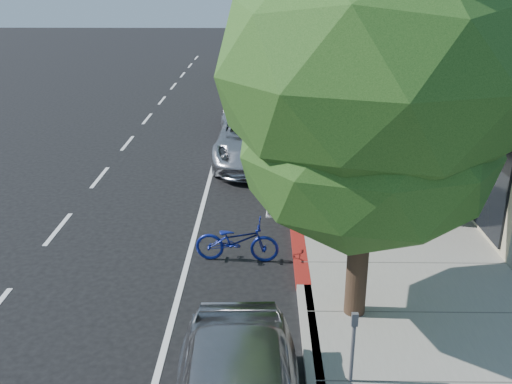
{
  "coord_description": "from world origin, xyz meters",
  "views": [
    {
      "loc": [
        -0.85,
        -11.41,
        6.23
      ],
      "look_at": [
        -1.03,
        1.25,
        1.35
      ],
      "focal_mm": 40.0,
      "sensor_mm": 36.0,
      "label": 1
    }
  ],
  "objects_px": {
    "street_tree_1": "(332,22)",
    "cyclist": "(270,187)",
    "street_tree_2": "(313,31)",
    "white_pickup": "(268,84)",
    "dark_sedan": "(247,105)",
    "street_tree_0": "(371,76)",
    "street_tree_3": "(303,3)",
    "bicycle": "(237,241)",
    "street_tree_5": "(291,3)",
    "dark_suv_far": "(270,66)",
    "street_tree_4": "(296,5)",
    "silver_suv": "(256,137)",
    "pedestrian": "(380,114)"
  },
  "relations": [
    {
      "from": "street_tree_4",
      "to": "dark_suv_far",
      "type": "bearing_deg",
      "value": 122.56
    },
    {
      "from": "street_tree_1",
      "to": "street_tree_3",
      "type": "height_order",
      "value": "street_tree_1"
    },
    {
      "from": "cyclist",
      "to": "street_tree_0",
      "type": "bearing_deg",
      "value": -154.87
    },
    {
      "from": "street_tree_2",
      "to": "street_tree_3",
      "type": "xyz_separation_m",
      "value": [
        -0.0,
        6.0,
        0.69
      ]
    },
    {
      "from": "street_tree_2",
      "to": "street_tree_4",
      "type": "relative_size",
      "value": 0.92
    },
    {
      "from": "bicycle",
      "to": "silver_suv",
      "type": "height_order",
      "value": "silver_suv"
    },
    {
      "from": "street_tree_2",
      "to": "silver_suv",
      "type": "xyz_separation_m",
      "value": [
        -2.02,
        -2.08,
        -3.41
      ]
    },
    {
      "from": "cyclist",
      "to": "pedestrian",
      "type": "distance_m",
      "value": 9.23
    },
    {
      "from": "street_tree_1",
      "to": "dark_sedan",
      "type": "relative_size",
      "value": 1.57
    },
    {
      "from": "street_tree_1",
      "to": "bicycle",
      "type": "relative_size",
      "value": 4.24
    },
    {
      "from": "street_tree_4",
      "to": "street_tree_5",
      "type": "distance_m",
      "value": 6.0
    },
    {
      "from": "cyclist",
      "to": "bicycle",
      "type": "bearing_deg",
      "value": 171.27
    },
    {
      "from": "bicycle",
      "to": "street_tree_3",
      "type": "bearing_deg",
      "value": -4.75
    },
    {
      "from": "street_tree_3",
      "to": "white_pickup",
      "type": "xyz_separation_m",
      "value": [
        -1.54,
        1.85,
        -4.04
      ]
    },
    {
      "from": "street_tree_5",
      "to": "dark_suv_far",
      "type": "relative_size",
      "value": 1.38
    },
    {
      "from": "street_tree_1",
      "to": "bicycle",
      "type": "xyz_separation_m",
      "value": [
        -2.36,
        -3.65,
        -4.54
      ]
    },
    {
      "from": "street_tree_3",
      "to": "dark_suv_far",
      "type": "distance_m",
      "value": 9.25
    },
    {
      "from": "street_tree_0",
      "to": "pedestrian",
      "type": "relative_size",
      "value": 4.87
    },
    {
      "from": "street_tree_2",
      "to": "street_tree_4",
      "type": "bearing_deg",
      "value": 90.0
    },
    {
      "from": "cyclist",
      "to": "white_pickup",
      "type": "height_order",
      "value": "white_pickup"
    },
    {
      "from": "dark_sedan",
      "to": "street_tree_0",
      "type": "bearing_deg",
      "value": -80.81
    },
    {
      "from": "street_tree_0",
      "to": "silver_suv",
      "type": "distance_m",
      "value": 10.81
    },
    {
      "from": "street_tree_1",
      "to": "silver_suv",
      "type": "bearing_deg",
      "value": 117.24
    },
    {
      "from": "street_tree_4",
      "to": "dark_sedan",
      "type": "distance_m",
      "value": 9.98
    },
    {
      "from": "cyclist",
      "to": "dark_suv_far",
      "type": "distance_m",
      "value": 21.19
    },
    {
      "from": "dark_suv_far",
      "to": "pedestrian",
      "type": "height_order",
      "value": "dark_suv_far"
    },
    {
      "from": "white_pickup",
      "to": "cyclist",
      "type": "bearing_deg",
      "value": -90.15
    },
    {
      "from": "street_tree_1",
      "to": "street_tree_5",
      "type": "xyz_separation_m",
      "value": [
        0.0,
        24.0,
        -0.68
      ]
    },
    {
      "from": "street_tree_3",
      "to": "bicycle",
      "type": "height_order",
      "value": "street_tree_3"
    },
    {
      "from": "street_tree_1",
      "to": "street_tree_2",
      "type": "bearing_deg",
      "value": 90.0
    },
    {
      "from": "street_tree_3",
      "to": "street_tree_5",
      "type": "height_order",
      "value": "street_tree_3"
    },
    {
      "from": "bicycle",
      "to": "dark_sedan",
      "type": "relative_size",
      "value": 0.37
    },
    {
      "from": "street_tree_2",
      "to": "silver_suv",
      "type": "bearing_deg",
      "value": -134.03
    },
    {
      "from": "pedestrian",
      "to": "street_tree_4",
      "type": "bearing_deg",
      "value": -72.56
    },
    {
      "from": "street_tree_1",
      "to": "cyclist",
      "type": "relative_size",
      "value": 4.89
    },
    {
      "from": "street_tree_0",
      "to": "white_pickup",
      "type": "height_order",
      "value": "street_tree_0"
    },
    {
      "from": "silver_suv",
      "to": "pedestrian",
      "type": "xyz_separation_m",
      "value": [
        4.9,
        3.16,
        0.1
      ]
    },
    {
      "from": "street_tree_4",
      "to": "street_tree_0",
      "type": "bearing_deg",
      "value": -90.0
    },
    {
      "from": "bicycle",
      "to": "pedestrian",
      "type": "bearing_deg",
      "value": -22.24
    },
    {
      "from": "street_tree_1",
      "to": "street_tree_2",
      "type": "xyz_separation_m",
      "value": [
        0.0,
        6.0,
        -0.79
      ]
    },
    {
      "from": "street_tree_5",
      "to": "dark_suv_far",
      "type": "distance_m",
      "value": 5.35
    },
    {
      "from": "silver_suv",
      "to": "dark_sedan",
      "type": "distance_m",
      "value": 5.18
    },
    {
      "from": "dark_sedan",
      "to": "pedestrian",
      "type": "xyz_separation_m",
      "value": [
        5.38,
        -1.99,
        0.09
      ]
    },
    {
      "from": "bicycle",
      "to": "silver_suv",
      "type": "bearing_deg",
      "value": 1.23
    },
    {
      "from": "silver_suv",
      "to": "pedestrian",
      "type": "relative_size",
      "value": 3.82
    },
    {
      "from": "street_tree_1",
      "to": "street_tree_5",
      "type": "distance_m",
      "value": 24.01
    },
    {
      "from": "silver_suv",
      "to": "street_tree_4",
      "type": "bearing_deg",
      "value": 81.94
    },
    {
      "from": "street_tree_0",
      "to": "white_pickup",
      "type": "relative_size",
      "value": 1.23
    },
    {
      "from": "street_tree_1",
      "to": "dark_suv_far",
      "type": "height_order",
      "value": "street_tree_1"
    },
    {
      "from": "street_tree_2",
      "to": "dark_suv_far",
      "type": "xyz_separation_m",
      "value": [
        -1.4,
        14.19,
        -3.37
      ]
    }
  ]
}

